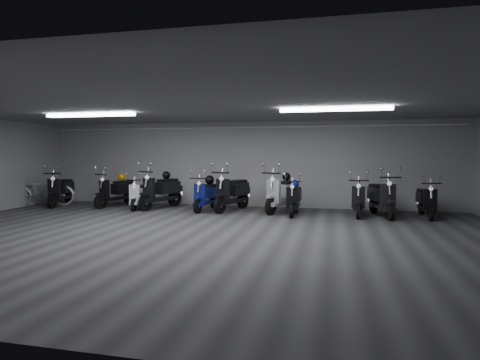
% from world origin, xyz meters
% --- Properties ---
extents(floor, '(14.00, 10.00, 0.01)m').
position_xyz_m(floor, '(0.00, 0.00, -0.01)').
color(floor, '#37373A').
rests_on(floor, ground).
extents(ceiling, '(14.00, 10.00, 0.01)m').
position_xyz_m(ceiling, '(0.00, 0.00, 2.80)').
color(ceiling, slate).
rests_on(ceiling, ground).
extents(back_wall, '(14.00, 0.01, 2.80)m').
position_xyz_m(back_wall, '(0.00, 5.00, 1.40)').
color(back_wall, '#A4A4A6').
rests_on(back_wall, ground).
extents(front_wall, '(14.00, 0.01, 2.80)m').
position_xyz_m(front_wall, '(0.00, -5.00, 1.40)').
color(front_wall, '#A4A4A6').
rests_on(front_wall, ground).
extents(fluor_strip_left, '(2.40, 0.18, 0.08)m').
position_xyz_m(fluor_strip_left, '(-3.00, 1.00, 2.74)').
color(fluor_strip_left, white).
rests_on(fluor_strip_left, ceiling).
extents(fluor_strip_right, '(2.40, 0.18, 0.08)m').
position_xyz_m(fluor_strip_right, '(3.00, 1.00, 2.74)').
color(fluor_strip_right, white).
rests_on(fluor_strip_right, ceiling).
extents(conduit, '(13.60, 0.05, 0.05)m').
position_xyz_m(conduit, '(0.00, 4.92, 2.62)').
color(conduit, white).
rests_on(conduit, back_wall).
extents(scooter_0, '(1.03, 1.96, 1.39)m').
position_xyz_m(scooter_0, '(-5.90, 3.62, 0.70)').
color(scooter_0, black).
rests_on(scooter_0, floor).
extents(scooter_1, '(1.20, 1.92, 1.36)m').
position_xyz_m(scooter_1, '(-4.00, 3.86, 0.68)').
color(scooter_1, black).
rests_on(scooter_1, floor).
extents(scooter_2, '(0.85, 1.67, 1.19)m').
position_xyz_m(scooter_2, '(-3.04, 3.56, 0.59)').
color(scooter_2, white).
rests_on(scooter_2, floor).
extents(scooter_3, '(1.30, 2.12, 1.50)m').
position_xyz_m(scooter_3, '(-2.38, 3.79, 0.75)').
color(scooter_3, black).
rests_on(scooter_3, floor).
extents(scooter_4, '(0.82, 1.79, 1.29)m').
position_xyz_m(scooter_4, '(-0.80, 3.64, 0.64)').
color(scooter_4, navy).
rests_on(scooter_4, floor).
extents(scooter_5, '(1.24, 2.12, 1.50)m').
position_xyz_m(scooter_5, '(-0.03, 3.78, 0.75)').
color(scooter_5, black).
rests_on(scooter_5, floor).
extents(scooter_6, '(1.35, 2.12, 1.50)m').
position_xyz_m(scooter_6, '(1.50, 3.87, 0.75)').
color(scooter_6, '#B9B9BD').
rests_on(scooter_6, floor).
extents(scooter_7, '(0.59, 1.68, 1.24)m').
position_xyz_m(scooter_7, '(1.90, 3.42, 0.62)').
color(scooter_7, black).
rests_on(scooter_7, floor).
extents(scooter_8, '(0.67, 1.77, 1.30)m').
position_xyz_m(scooter_8, '(3.68, 3.62, 0.65)').
color(scooter_8, black).
rests_on(scooter_8, floor).
extents(scooter_9, '(1.06, 2.00, 1.42)m').
position_xyz_m(scooter_9, '(4.31, 3.66, 0.71)').
color(scooter_9, black).
rests_on(scooter_9, floor).
extents(bicycle, '(2.15, 1.41, 1.31)m').
position_xyz_m(bicycle, '(-6.50, 3.49, 0.66)').
color(bicycle, silver).
rests_on(bicycle, floor).
extents(scooter_10, '(0.57, 1.66, 1.23)m').
position_xyz_m(scooter_10, '(5.49, 3.78, 0.61)').
color(scooter_10, black).
rests_on(scooter_10, floor).
extents(helmet_0, '(0.29, 0.29, 0.29)m').
position_xyz_m(helmet_0, '(-0.77, 3.88, 0.94)').
color(helmet_0, black).
rests_on(helmet_0, scooter_4).
extents(helmet_1, '(0.26, 0.26, 0.26)m').
position_xyz_m(helmet_1, '(-2.29, 4.05, 1.06)').
color(helmet_1, black).
rests_on(helmet_1, scooter_3).
extents(helmet_2, '(0.23, 0.23, 0.23)m').
position_xyz_m(helmet_2, '(1.91, 3.65, 0.89)').
color(helmet_2, navy).
rests_on(helmet_2, scooter_7).
extents(helmet_3, '(0.25, 0.25, 0.25)m').
position_xyz_m(helmet_3, '(-3.91, 4.10, 0.97)').
color(helmet_3, orange).
rests_on(helmet_3, scooter_1).
extents(helmet_4, '(0.26, 0.26, 0.26)m').
position_xyz_m(helmet_4, '(1.60, 4.13, 1.06)').
color(helmet_4, black).
rests_on(helmet_4, scooter_6).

